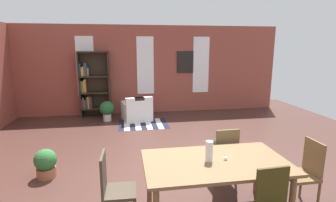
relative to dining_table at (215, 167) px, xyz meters
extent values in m
plane|color=#452923|center=(-0.44, 1.32, -0.68)|extent=(11.23, 11.23, 0.00)
cube|color=brown|center=(-0.44, 5.70, 0.75)|extent=(9.08, 0.12, 2.87)
cube|color=white|center=(-2.32, 5.63, 0.89)|extent=(0.55, 0.02, 1.87)
cube|color=white|center=(-0.44, 5.63, 0.89)|extent=(0.55, 0.02, 1.87)
cube|color=white|center=(1.45, 5.63, 0.89)|extent=(0.55, 0.02, 1.87)
cube|color=brown|center=(0.00, 0.00, 0.06)|extent=(1.84, 1.05, 0.04)
cylinder|color=brown|center=(0.82, -0.43, -0.32)|extent=(0.07, 0.07, 0.72)
cylinder|color=brown|center=(-0.82, 0.43, -0.32)|extent=(0.07, 0.07, 0.72)
cylinder|color=brown|center=(0.82, 0.43, -0.32)|extent=(0.07, 0.07, 0.72)
cylinder|color=silver|center=(-0.09, 0.00, 0.21)|extent=(0.10, 0.10, 0.27)
cylinder|color=silver|center=(0.13, 0.01, 0.10)|extent=(0.04, 0.04, 0.03)
cube|color=brown|center=(0.41, 0.83, -0.23)|extent=(0.41, 0.41, 0.04)
cube|color=brown|center=(0.42, 0.64, 0.02)|extent=(0.38, 0.04, 0.50)
cylinder|color=brown|center=(0.59, 1.01, -0.47)|extent=(0.04, 0.04, 0.43)
cylinder|color=brown|center=(0.23, 1.00, -0.47)|extent=(0.04, 0.04, 0.43)
cylinder|color=brown|center=(0.60, 0.65, -0.47)|extent=(0.04, 0.04, 0.43)
cylinder|color=brown|center=(0.24, 0.64, -0.47)|extent=(0.04, 0.04, 0.43)
cube|color=#3B3211|center=(0.40, -0.64, 0.02)|extent=(0.38, 0.05, 0.50)
cube|color=#44392C|center=(-1.22, 0.00, -0.23)|extent=(0.41, 0.41, 0.04)
cube|color=#44392C|center=(-1.41, 0.01, 0.02)|extent=(0.04, 0.38, 0.50)
cylinder|color=#44392C|center=(-1.03, 0.17, -0.47)|extent=(0.04, 0.04, 0.43)
cylinder|color=#44392C|center=(-1.39, 0.19, -0.47)|extent=(0.04, 0.04, 0.43)
cube|color=brown|center=(1.22, 0.00, -0.23)|extent=(0.40, 0.40, 0.04)
cube|color=brown|center=(1.41, 0.00, 0.02)|extent=(0.03, 0.38, 0.50)
cylinder|color=brown|center=(1.04, 0.18, -0.47)|extent=(0.04, 0.04, 0.43)
cylinder|color=brown|center=(1.04, -0.18, -0.47)|extent=(0.04, 0.04, 0.43)
cylinder|color=brown|center=(1.40, 0.18, -0.47)|extent=(0.04, 0.04, 0.43)
cylinder|color=brown|center=(1.40, -0.18, -0.47)|extent=(0.04, 0.04, 0.43)
cube|color=#2D2319|center=(-2.50, 5.42, 0.34)|extent=(0.04, 0.34, 2.05)
cube|color=#2D2319|center=(-1.61, 5.42, 0.34)|extent=(0.04, 0.34, 2.05)
cube|color=#2D2319|center=(-2.05, 5.58, 0.34)|extent=(0.94, 0.01, 2.05)
cube|color=#2D2319|center=(-2.05, 5.42, -0.43)|extent=(0.90, 0.34, 0.04)
cube|color=#B22D28|center=(-2.47, 5.42, -0.25)|extent=(0.03, 0.24, 0.31)
cube|color=#4C4C51|center=(-2.42, 5.42, -0.23)|extent=(0.04, 0.25, 0.36)
cube|color=#4C4C51|center=(-2.38, 5.42, -0.27)|extent=(0.05, 0.23, 0.28)
cube|color=#4C4C51|center=(-2.32, 5.42, -0.23)|extent=(0.03, 0.19, 0.35)
cube|color=gold|center=(-2.27, 5.42, -0.22)|extent=(0.03, 0.25, 0.37)
cube|color=#B22D28|center=(-2.23, 5.42, -0.21)|extent=(0.03, 0.17, 0.39)
cube|color=#4C4C51|center=(-2.19, 5.42, -0.23)|extent=(0.03, 0.21, 0.35)
cube|color=#2D2319|center=(-2.05, 5.42, 0.08)|extent=(0.90, 0.34, 0.04)
cube|color=#33724C|center=(-2.47, 5.42, 0.29)|extent=(0.03, 0.20, 0.38)
cube|color=orange|center=(-2.42, 5.42, 0.27)|extent=(0.03, 0.25, 0.34)
cube|color=white|center=(-2.38, 5.42, 0.29)|extent=(0.03, 0.18, 0.38)
cube|color=orange|center=(-2.33, 5.42, 0.31)|extent=(0.04, 0.27, 0.42)
cube|color=#2D2319|center=(-2.05, 5.42, 0.60)|extent=(0.90, 0.34, 0.04)
cube|color=#284C8C|center=(-2.46, 5.42, 0.80)|extent=(0.05, 0.19, 0.37)
cube|color=gold|center=(-2.41, 5.42, 0.75)|extent=(0.03, 0.27, 0.27)
cube|color=orange|center=(-2.37, 5.42, 0.76)|extent=(0.05, 0.26, 0.29)
cube|color=#4C4C51|center=(-2.32, 5.42, 0.82)|extent=(0.04, 0.26, 0.40)
cube|color=#284C8C|center=(-2.27, 5.42, 0.81)|extent=(0.03, 0.26, 0.39)
cube|color=gold|center=(-2.23, 5.42, 0.74)|extent=(0.03, 0.20, 0.24)
cube|color=#2D2319|center=(-2.05, 5.42, 1.35)|extent=(0.90, 0.34, 0.04)
cube|color=white|center=(-0.79, 4.79, -0.48)|extent=(0.95, 0.95, 0.40)
cube|color=white|center=(-0.73, 4.48, -0.11)|extent=(0.82, 0.33, 0.35)
cube|color=white|center=(-0.46, 4.86, -0.21)|extent=(0.27, 0.73, 0.15)
cube|color=white|center=(-1.13, 4.72, -0.21)|extent=(0.27, 0.73, 0.15)
cube|color=black|center=(-0.73, 4.48, 0.03)|extent=(0.31, 0.23, 0.08)
cylinder|color=#9E6042|center=(-2.49, 1.44, -0.60)|extent=(0.32, 0.32, 0.17)
sphere|color=#2D6B33|center=(-2.49, 1.44, -0.37)|extent=(0.37, 0.37, 0.37)
cylinder|color=#9E6042|center=(0.75, 1.76, -0.60)|extent=(0.22, 0.22, 0.18)
sphere|color=#387F42|center=(0.75, 1.76, -0.39)|extent=(0.28, 0.28, 0.28)
cylinder|color=silver|center=(-1.67, 4.80, -0.58)|extent=(0.24, 0.24, 0.22)
sphere|color=#235B2D|center=(-1.67, 4.80, -0.30)|extent=(0.43, 0.43, 0.43)
cube|color=#1E1E33|center=(-1.26, 4.27, -0.68)|extent=(0.16, 1.08, 0.01)
cube|color=white|center=(-1.10, 4.27, -0.68)|extent=(0.16, 1.08, 0.01)
cube|color=#1E1E33|center=(-0.95, 4.27, -0.68)|extent=(0.16, 1.08, 0.01)
cube|color=white|center=(-0.79, 4.27, -0.68)|extent=(0.16, 1.08, 0.01)
cube|color=#1E1E33|center=(-0.64, 4.27, -0.68)|extent=(0.16, 1.08, 0.01)
cube|color=white|center=(-0.48, 4.27, -0.68)|extent=(0.16, 1.08, 0.01)
cube|color=#1E1E33|center=(-0.33, 4.27, -0.68)|extent=(0.16, 1.08, 0.01)
cube|color=white|center=(-0.17, 4.27, -0.68)|extent=(0.16, 1.08, 0.01)
cube|color=#1E1E33|center=(-0.02, 4.27, -0.68)|extent=(0.16, 1.08, 0.01)
cube|color=black|center=(0.89, 5.62, 1.00)|extent=(0.56, 0.03, 0.72)
camera|label=1|loc=(-1.11, -2.97, 1.52)|focal=27.90mm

